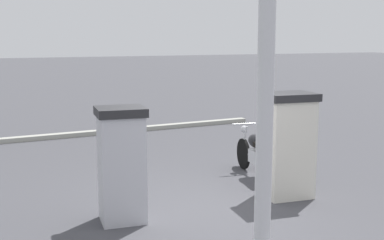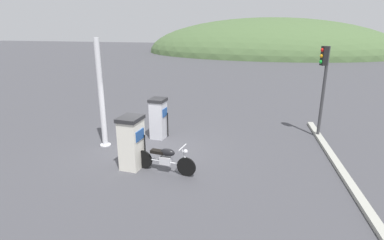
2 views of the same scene
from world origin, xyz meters
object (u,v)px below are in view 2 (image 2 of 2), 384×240
object	(u,v)px
roadside_traffic_light	(323,76)
canopy_support_pole	(101,96)
fuel_pump_near	(132,142)
motorcycle_near_pump	(165,158)
fuel_pump_far	(158,118)

from	to	relation	value
roadside_traffic_light	canopy_support_pole	distance (m)	8.46
fuel_pump_near	roadside_traffic_light	world-z (taller)	roadside_traffic_light
motorcycle_near_pump	roadside_traffic_light	xyz separation A→B (m)	(5.15, 4.29, 2.03)
fuel_pump_far	canopy_support_pole	distance (m)	2.40
roadside_traffic_light	canopy_support_pole	xyz separation A→B (m)	(-8.02, -2.62, -0.57)
motorcycle_near_pump	roadside_traffic_light	bearing A→B (deg)	39.83
canopy_support_pole	roadside_traffic_light	bearing A→B (deg)	18.10
fuel_pump_far	canopy_support_pole	world-z (taller)	canopy_support_pole
canopy_support_pole	fuel_pump_far	bearing A→B (deg)	35.04
fuel_pump_near	roadside_traffic_light	distance (m)	7.71
fuel_pump_near	canopy_support_pole	distance (m)	2.56
fuel_pump_far	motorcycle_near_pump	distance (m)	3.13
fuel_pump_near	motorcycle_near_pump	distance (m)	1.21
fuel_pump_far	roadside_traffic_light	size ratio (longest dim) A/B	0.45
roadside_traffic_light	motorcycle_near_pump	bearing A→B (deg)	-140.17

